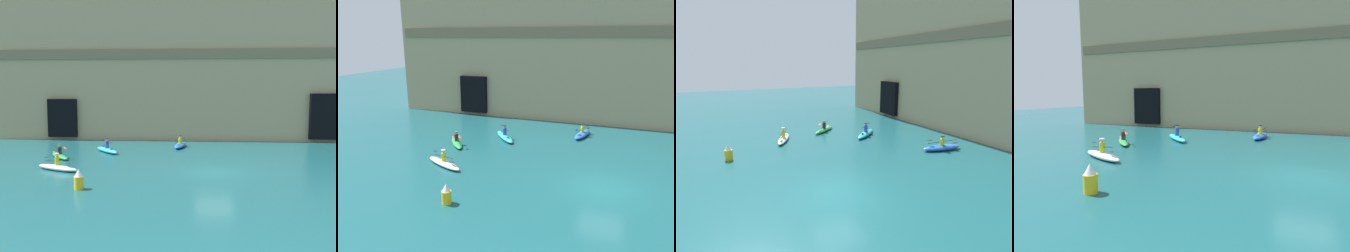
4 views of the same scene
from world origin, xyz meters
TOP-DOWN VIEW (x-y plane):
  - ground_plane at (0.00, 0.00)m, footprint 120.00×120.00m
  - kayak_white at (-10.43, -0.28)m, footprint 3.33×2.00m
  - kayak_cyan at (-8.77, 6.87)m, footprint 2.81×3.17m
  - kayak_blue at (-2.65, 9.94)m, footprint 1.37×3.28m
  - kayak_green at (-11.86, 4.03)m, footprint 2.46×2.88m
  - marker_buoy at (-7.57, -4.71)m, footprint 0.52×0.52m

SIDE VIEW (x-z plane):
  - ground_plane at x=0.00m, z-range 0.00..0.00m
  - kayak_green at x=-11.86m, z-range -0.33..0.77m
  - kayak_white at x=-10.43m, z-range -0.35..0.81m
  - kayak_cyan at x=-8.77m, z-range -0.37..0.85m
  - kayak_blue at x=-2.65m, z-range -0.32..0.80m
  - marker_buoy at x=-7.57m, z-range -0.04..1.08m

